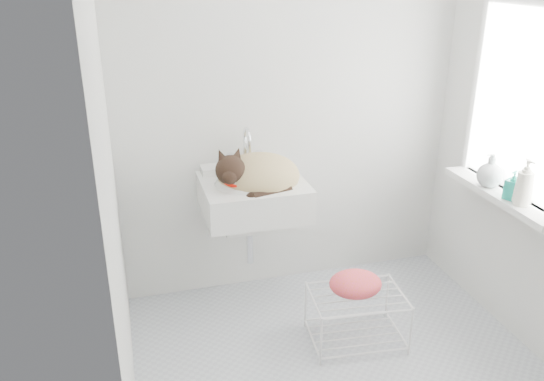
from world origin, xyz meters
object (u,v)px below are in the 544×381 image
object	(u,v)px
sink	(253,181)
cat	(255,176)
bottle_a	(521,205)
bottle_c	(488,186)
bottle_b	(511,199)
wire_rack	(356,318)

from	to	relation	value
sink	cat	bearing A→B (deg)	-60.47
bottle_a	bottle_c	world-z (taller)	bottle_a
bottle_b	sink	bearing A→B (deg)	153.77
sink	bottle_a	bearing A→B (deg)	-29.08
sink	bottle_c	distance (m)	1.38
wire_rack	bottle_b	bearing A→B (deg)	-7.30
bottle_b	bottle_c	distance (m)	0.20
sink	cat	world-z (taller)	cat
cat	bottle_c	distance (m)	1.36
cat	bottle_b	bearing A→B (deg)	-24.29
sink	bottle_a	distance (m)	1.49
cat	wire_rack	world-z (taller)	cat
sink	wire_rack	world-z (taller)	sink
cat	bottle_c	size ratio (longest dim) A/B	2.61
wire_rack	bottle_a	world-z (taller)	bottle_a
bottle_b	bottle_c	size ratio (longest dim) A/B	0.85
wire_rack	bottle_a	bearing A→B (deg)	-12.81
cat	bottle_b	world-z (taller)	cat
wire_rack	bottle_a	size ratio (longest dim) A/B	2.37
bottle_b	bottle_c	world-z (taller)	bottle_c
wire_rack	bottle_c	size ratio (longest dim) A/B	2.66
bottle_c	bottle_b	bearing A→B (deg)	-90.00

